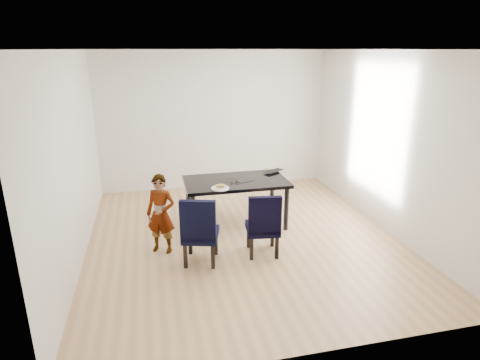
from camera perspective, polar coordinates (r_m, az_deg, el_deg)
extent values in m
cube|color=tan|center=(6.10, 0.42, -8.23)|extent=(4.50, 5.00, 0.01)
cube|color=white|center=(5.47, 0.49, 18.14)|extent=(4.50, 5.00, 0.01)
cube|color=silver|center=(8.04, -3.72, 8.40)|extent=(4.50, 0.01, 2.70)
cube|color=silver|center=(3.37, 10.41, -5.90)|extent=(4.50, 0.01, 2.70)
cube|color=white|center=(5.58, -22.74, 2.64)|extent=(0.01, 5.00, 2.70)
cube|color=white|center=(6.52, 20.20, 5.03)|extent=(0.01, 5.00, 2.70)
cube|color=black|center=(6.39, -0.60, -3.23)|extent=(1.60, 0.90, 0.75)
cube|color=black|center=(5.30, -5.64, -6.94)|extent=(0.56, 0.57, 0.94)
cube|color=black|center=(5.49, 3.23, -6.13)|extent=(0.49, 0.50, 0.90)
imported|color=orange|center=(5.60, -11.19, -4.78)|extent=(0.48, 0.41, 1.12)
cylinder|color=silver|center=(5.89, -2.84, -1.18)|extent=(0.30, 0.30, 0.01)
ellipsoid|color=olive|center=(5.88, -2.82, -0.83)|extent=(0.17, 0.09, 0.06)
imported|color=black|center=(6.73, 4.47, 1.32)|extent=(0.44, 0.39, 0.03)
torus|color=black|center=(6.12, -0.73, -0.46)|extent=(0.17, 0.17, 0.01)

